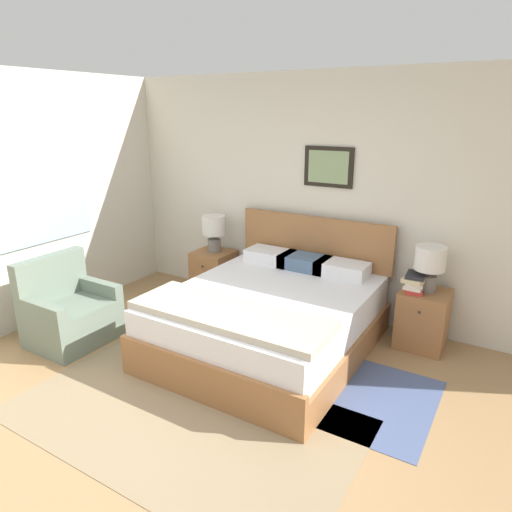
# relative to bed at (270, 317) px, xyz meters

# --- Properties ---
(ground_plane) EXTENTS (16.00, 16.00, 0.00)m
(ground_plane) POSITION_rel_bed_xyz_m (-0.03, -1.71, -0.32)
(ground_plane) COLOR #99754C
(wall_back) EXTENTS (7.24, 0.09, 2.60)m
(wall_back) POSITION_rel_bed_xyz_m (-0.02, 1.10, 0.98)
(wall_back) COLOR beige
(wall_back) RESTS_ON ground_plane
(wall_left) EXTENTS (0.08, 5.18, 2.60)m
(wall_left) POSITION_rel_bed_xyz_m (-2.47, -0.33, 0.98)
(wall_left) COLOR beige
(wall_left) RESTS_ON ground_plane
(area_rug_main) EXTENTS (2.63, 1.49, 0.01)m
(area_rug_main) POSITION_rel_bed_xyz_m (-0.04, -1.28, -0.32)
(area_rug_main) COLOR #897556
(area_rug_main) RESTS_ON ground_plane
(area_rug_bedside) EXTENTS (0.71, 1.11, 0.01)m
(area_rug_bedside) POSITION_rel_bed_xyz_m (1.23, -0.31, -0.32)
(area_rug_bedside) COLOR #47567F
(area_rug_bedside) RESTS_ON ground_plane
(bed) EXTENTS (1.75, 2.08, 1.11)m
(bed) POSITION_rel_bed_xyz_m (0.00, 0.00, 0.00)
(bed) COLOR #936038
(bed) RESTS_ON ground_plane
(armchair) EXTENTS (0.65, 0.76, 0.85)m
(armchair) POSITION_rel_bed_xyz_m (-1.77, -0.89, -0.04)
(armchair) COLOR slate
(armchair) RESTS_ON ground_plane
(nightstand_near_window) EXTENTS (0.44, 0.46, 0.57)m
(nightstand_near_window) POSITION_rel_bed_xyz_m (-1.24, 0.80, -0.04)
(nightstand_near_window) COLOR #936038
(nightstand_near_window) RESTS_ON ground_plane
(nightstand_by_door) EXTENTS (0.44, 0.46, 0.57)m
(nightstand_by_door) POSITION_rel_bed_xyz_m (1.24, 0.80, -0.04)
(nightstand_by_door) COLOR #936038
(nightstand_by_door) RESTS_ON ground_plane
(table_lamp_near_window) EXTENTS (0.28, 0.28, 0.44)m
(table_lamp_near_window) POSITION_rel_bed_xyz_m (-1.24, 0.81, 0.53)
(table_lamp_near_window) COLOR slate
(table_lamp_near_window) RESTS_ON nightstand_near_window
(table_lamp_by_door) EXTENTS (0.28, 0.28, 0.44)m
(table_lamp_by_door) POSITION_rel_bed_xyz_m (1.24, 0.81, 0.53)
(table_lamp_by_door) COLOR slate
(table_lamp_by_door) RESTS_ON nightstand_by_door
(book_thick_bottom) EXTENTS (0.20, 0.29, 0.04)m
(book_thick_bottom) POSITION_rel_bed_xyz_m (1.14, 0.76, 0.26)
(book_thick_bottom) COLOR #B7332D
(book_thick_bottom) RESTS_ON nightstand_by_door
(book_hardcover_middle) EXTENTS (0.16, 0.26, 0.04)m
(book_hardcover_middle) POSITION_rel_bed_xyz_m (1.14, 0.76, 0.30)
(book_hardcover_middle) COLOR silver
(book_hardcover_middle) RESTS_ON book_thick_bottom
(book_novel_upper) EXTENTS (0.18, 0.26, 0.03)m
(book_novel_upper) POSITION_rel_bed_xyz_m (1.14, 0.76, 0.33)
(book_novel_upper) COLOR silver
(book_novel_upper) RESTS_ON book_hardcover_middle
(book_slim_near_top) EXTENTS (0.22, 0.28, 0.04)m
(book_slim_near_top) POSITION_rel_bed_xyz_m (1.14, 0.76, 0.36)
(book_slim_near_top) COLOR beige
(book_slim_near_top) RESTS_ON book_novel_upper
(book_paperback_top) EXTENTS (0.19, 0.24, 0.03)m
(book_paperback_top) POSITION_rel_bed_xyz_m (1.14, 0.76, 0.40)
(book_paperback_top) COLOR #232328
(book_paperback_top) RESTS_ON book_slim_near_top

